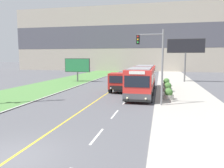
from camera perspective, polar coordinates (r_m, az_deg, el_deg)
ground_plane at (r=10.38m, az=-24.89°, el=-17.17°), size 300.00×300.00×0.00m
lane_marking_centre at (r=12.00m, az=-16.35°, el=-13.43°), size 2.88×140.00×0.01m
apartment_block_background at (r=68.82m, az=7.73°, el=11.56°), size 80.00×8.04×19.31m
city_bus at (r=25.20m, az=8.00°, el=1.09°), size 2.63×12.77×3.08m
dump_truck at (r=26.15m, az=2.56°, el=0.53°), size 2.56×6.39×2.31m
traffic_light_mast at (r=18.72m, az=11.19°, el=6.64°), size 2.28×0.32×6.41m
billboard_large at (r=38.05m, az=18.71°, el=8.97°), size 5.94×0.24×7.12m
billboard_small at (r=37.22m, az=-9.06°, el=4.74°), size 4.38×0.24×3.94m
planter_round_near at (r=21.86m, az=14.57°, el=-2.65°), size 0.99×0.99×1.09m
planter_round_second at (r=26.83m, az=14.36°, el=-0.89°), size 1.06×1.06×1.09m
planter_round_third at (r=31.82m, az=14.01°, el=0.35°), size 1.09×1.09×1.11m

